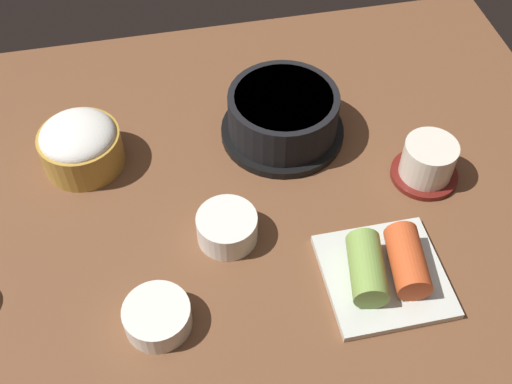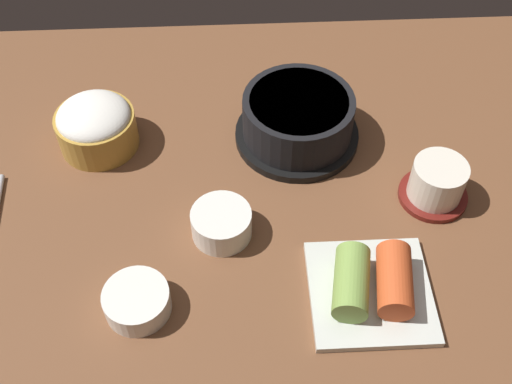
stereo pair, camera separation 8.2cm
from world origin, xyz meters
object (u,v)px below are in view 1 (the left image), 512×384
object	(u,v)px
banchan_cup_center	(227,227)
rice_bowl	(80,144)
tea_cup_with_saucer	(428,162)
stone_pot	(283,115)
kimchi_plate	(386,269)
side_bowl_near	(157,316)

from	to	relation	value
banchan_cup_center	rice_bowl	bearing A→B (deg)	135.97
rice_bowl	banchan_cup_center	size ratio (longest dim) A/B	1.45
tea_cup_with_saucer	banchan_cup_center	xyz separation A→B (cm)	(-28.27, -4.50, -0.86)
stone_pot	kimchi_plate	size ratio (longest dim) A/B	1.24
banchan_cup_center	kimchi_plate	size ratio (longest dim) A/B	0.53
stone_pot	banchan_cup_center	distance (cm)	19.91
banchan_cup_center	tea_cup_with_saucer	bearing A→B (deg)	9.05
kimchi_plate	side_bowl_near	size ratio (longest dim) A/B	1.85
stone_pot	rice_bowl	world-z (taller)	same
stone_pot	banchan_cup_center	size ratio (longest dim) A/B	2.31
stone_pot	rice_bowl	size ratio (longest dim) A/B	1.59
rice_bowl	side_bowl_near	bearing A→B (deg)	-74.90
rice_bowl	side_bowl_near	xyz separation A→B (cm)	(7.31, -27.12, -1.99)
rice_bowl	kimchi_plate	size ratio (longest dim) A/B	0.77
side_bowl_near	stone_pot	bearing A→B (deg)	52.00
tea_cup_with_saucer	kimchi_plate	distance (cm)	18.09
rice_bowl	tea_cup_with_saucer	size ratio (longest dim) A/B	1.22
side_bowl_near	rice_bowl	bearing A→B (deg)	105.10
banchan_cup_center	side_bowl_near	world-z (taller)	banchan_cup_center
stone_pot	tea_cup_with_saucer	bearing A→B (deg)	-34.82
side_bowl_near	kimchi_plate	bearing A→B (deg)	1.00
rice_bowl	kimchi_plate	xyz separation A→B (cm)	(34.70, -26.64, -1.69)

